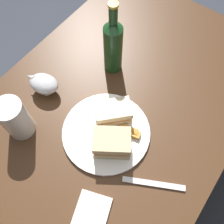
# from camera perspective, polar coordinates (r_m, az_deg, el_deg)

# --- Properties ---
(ground_plane) EXTENTS (6.00, 6.00, 0.00)m
(ground_plane) POSITION_cam_1_polar(r_m,az_deg,el_deg) (1.54, 0.70, -11.23)
(ground_plane) COLOR #333842
(dining_table) EXTENTS (1.17, 0.78, 0.74)m
(dining_table) POSITION_cam_1_polar(r_m,az_deg,el_deg) (1.19, 0.89, -6.33)
(dining_table) COLOR #422816
(dining_table) RESTS_ON ground
(plate) EXTENTS (0.27, 0.27, 0.01)m
(plate) POSITION_cam_1_polar(r_m,az_deg,el_deg) (0.79, -1.33, -4.56)
(plate) COLOR white
(plate) RESTS_ON dining_table
(sandwich_half_left) EXTENTS (0.12, 0.13, 0.07)m
(sandwich_half_left) POSITION_cam_1_polar(r_m,az_deg,el_deg) (0.73, -0.02, -7.00)
(sandwich_half_left) COLOR #CCB284
(sandwich_half_left) RESTS_ON plate
(sandwich_half_right) EXTENTS (0.13, 0.13, 0.06)m
(sandwich_half_right) POSITION_cam_1_polar(r_m,az_deg,el_deg) (0.78, 0.26, -0.15)
(sandwich_half_right) COLOR beige
(sandwich_half_right) RESTS_ON plate
(potato_wedge_front) EXTENTS (0.03, 0.05, 0.01)m
(potato_wedge_front) POSITION_cam_1_polar(r_m,az_deg,el_deg) (0.78, 4.73, -4.88)
(potato_wedge_front) COLOR gold
(potato_wedge_front) RESTS_ON plate
(potato_wedge_middle) EXTENTS (0.05, 0.04, 0.02)m
(potato_wedge_middle) POSITION_cam_1_polar(r_m,az_deg,el_deg) (0.80, 2.28, -0.85)
(potato_wedge_middle) COLOR #B77F33
(potato_wedge_middle) RESTS_ON plate
(potato_wedge_back) EXTENTS (0.03, 0.06, 0.02)m
(potato_wedge_back) POSITION_cam_1_polar(r_m,az_deg,el_deg) (0.78, 3.91, -4.06)
(potato_wedge_back) COLOR #B77F33
(potato_wedge_back) RESTS_ON plate
(potato_wedge_left_edge) EXTENTS (0.04, 0.04, 0.02)m
(potato_wedge_left_edge) POSITION_cam_1_polar(r_m,az_deg,el_deg) (0.80, 2.93, -0.47)
(potato_wedge_left_edge) COLOR #B77F33
(potato_wedge_left_edge) RESTS_ON plate
(potato_wedge_right_edge) EXTENTS (0.03, 0.04, 0.02)m
(potato_wedge_right_edge) POSITION_cam_1_polar(r_m,az_deg,el_deg) (0.77, 3.19, -4.74)
(potato_wedge_right_edge) COLOR #AD702D
(potato_wedge_right_edge) RESTS_ON plate
(pint_glass) EXTENTS (0.08, 0.08, 0.14)m
(pint_glass) POSITION_cam_1_polar(r_m,az_deg,el_deg) (0.80, -20.82, -1.68)
(pint_glass) COLOR white
(pint_glass) RESTS_ON dining_table
(gravy_boat) EXTENTS (0.09, 0.12, 0.07)m
(gravy_boat) POSITION_cam_1_polar(r_m,az_deg,el_deg) (0.87, -15.20, 6.20)
(gravy_boat) COLOR #B7B7BC
(gravy_boat) RESTS_ON dining_table
(cider_bottle) EXTENTS (0.06, 0.06, 0.27)m
(cider_bottle) POSITION_cam_1_polar(r_m,az_deg,el_deg) (0.84, 0.23, 14.84)
(cider_bottle) COLOR #19421E
(cider_bottle) RESTS_ON dining_table
(napkin) EXTENTS (0.13, 0.12, 0.01)m
(napkin) POSITION_cam_1_polar(r_m,az_deg,el_deg) (0.74, -4.70, -21.98)
(napkin) COLOR silver
(napkin) RESTS_ON dining_table
(fork) EXTENTS (0.10, 0.17, 0.01)m
(fork) POSITION_cam_1_polar(r_m,az_deg,el_deg) (0.76, 9.37, -15.69)
(fork) COLOR silver
(fork) RESTS_ON dining_table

